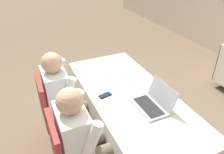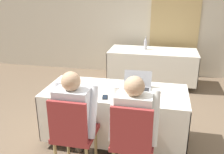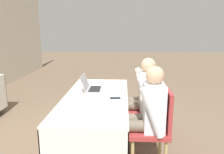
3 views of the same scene
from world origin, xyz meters
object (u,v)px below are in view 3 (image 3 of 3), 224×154
at_px(chair_near_left, 155,125).
at_px(cell_phone, 115,98).
at_px(laptop, 92,87).
at_px(person_white_shirt, 142,94).
at_px(person_checkered_shirt, 146,111).
at_px(chair_near_right, 149,105).

bearing_deg(chair_near_left, cell_phone, -118.25).
bearing_deg(cell_phone, laptop, 32.87).
xyz_separation_m(laptop, chair_near_left, (-0.58, -0.79, -0.26)).
bearing_deg(cell_phone, person_white_shirt, -53.50).
relative_size(chair_near_left, person_white_shirt, 0.78).
xyz_separation_m(chair_near_left, person_checkered_shirt, (-0.00, 0.10, 0.16)).
bearing_deg(chair_near_left, laptop, -126.42).
height_order(laptop, chair_near_left, laptop).
distance_m(chair_near_left, chair_near_right, 0.64).
bearing_deg(person_checkered_shirt, chair_near_right, 170.75).
distance_m(laptop, person_checkered_shirt, 0.91).
distance_m(chair_near_left, person_white_shirt, 0.67).
distance_m(cell_phone, chair_near_left, 0.57).
relative_size(laptop, cell_phone, 2.62).
bearing_deg(chair_near_left, chair_near_right, -180.00).
distance_m(cell_phone, person_checkered_shirt, 0.43).
distance_m(person_checkered_shirt, person_white_shirt, 0.64).
relative_size(laptop, person_white_shirt, 0.30).
bearing_deg(cell_phone, chair_near_left, -130.04).
relative_size(chair_near_left, chair_near_right, 1.00).
bearing_deg(cell_phone, chair_near_right, -60.91).
distance_m(chair_near_left, person_checkered_shirt, 0.19).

